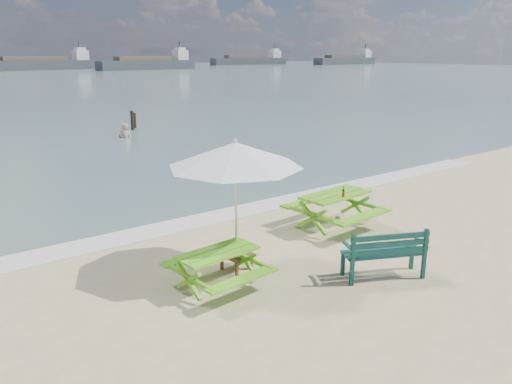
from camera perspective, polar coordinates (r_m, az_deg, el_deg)
foam_strip at (r=12.59m, az=-4.93°, el=-2.88°), size 22.00×0.90×0.01m
picnic_table_left at (r=8.86m, az=-4.34°, el=-8.88°), size 1.55×1.70×0.68m
picnic_table_right at (r=11.86m, az=9.01°, el=-2.18°), size 1.89×2.07×0.84m
park_bench at (r=9.54m, az=14.30°, el=-7.80°), size 1.56×1.07×0.92m
side_table at (r=9.60m, az=-2.24°, el=-7.88°), size 0.58×0.58×0.32m
patio_umbrella at (r=8.97m, az=-2.38°, el=4.29°), size 2.90×2.90×2.46m
beer_bottle at (r=11.48m, az=9.94°, el=-0.16°), size 0.06×0.06×0.24m
swimmer at (r=25.13m, az=-14.68°, el=5.63°), size 0.74×0.57×1.78m
mooring_pilings at (r=27.68m, az=-13.83°, el=7.74°), size 0.56×0.76×1.23m
cargo_ships at (r=138.64m, az=-11.18°, el=14.29°), size 160.14×35.41×4.40m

